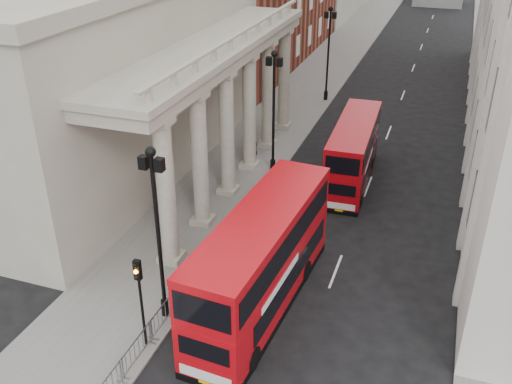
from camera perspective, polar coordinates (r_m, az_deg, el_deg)
name	(u,v)px	position (r m, az deg, el deg)	size (l,w,h in m)	color
ground	(133,382)	(24.31, -12.20, -18.11)	(260.00, 260.00, 0.00)	black
sidewalk_west	(282,119)	(48.89, 2.59, 7.33)	(6.00, 140.00, 0.12)	slate
sidewalk_east	(488,144)	(47.25, 22.15, 4.47)	(3.00, 140.00, 0.12)	slate
kerb	(315,123)	(48.19, 5.97, 6.90)	(0.20, 140.00, 0.14)	slate
portico_building	(123,82)	(39.55, -13.16, 10.69)	(9.00, 28.00, 12.00)	gray
lamp_post_south	(157,224)	(24.19, -9.84, -3.21)	(1.05, 0.44, 8.32)	black
lamp_post_mid	(274,104)	(37.59, 1.78, 8.76)	(1.05, 0.44, 8.32)	black
lamp_post_north	(329,48)	(52.47, 7.27, 14.13)	(1.05, 0.44, 8.32)	black
traffic_light	(139,288)	(23.72, -11.58, -9.36)	(0.28, 0.33, 4.30)	black
crowd_barriers	(151,331)	(25.34, -10.47, -13.52)	(0.50, 18.75, 1.10)	gray
bus_near	(262,259)	(25.83, 0.57, -6.75)	(3.50, 11.48, 4.89)	#BE0810
bus_far	(353,151)	(37.89, 9.70, 4.03)	(2.65, 9.61, 4.12)	#B2080F
pedestrian_a	(199,189)	(35.20, -5.72, 0.35)	(0.66, 0.44, 1.82)	black
pedestrian_b	(168,191)	(35.10, -8.79, 0.13)	(0.92, 0.72, 1.90)	#282420
pedestrian_c	(253,144)	(41.40, -0.33, 4.84)	(0.86, 0.56, 1.77)	black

